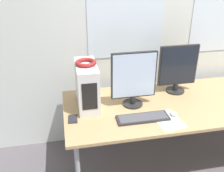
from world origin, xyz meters
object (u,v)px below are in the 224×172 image
at_px(pc_tower, 87,86).
at_px(monitor_main, 134,79).
at_px(mouse, 174,114).
at_px(keyboard, 143,118).
at_px(monitor_right_near, 178,69).
at_px(headphones, 86,63).
at_px(cell_phone, 73,119).

distance_m(pc_tower, monitor_main, 0.43).
bearing_deg(monitor_main, mouse, -38.99).
distance_m(pc_tower, mouse, 0.81).
xyz_separation_m(monitor_main, keyboard, (0.02, -0.25, -0.26)).
height_order(monitor_right_near, mouse, monitor_right_near).
relative_size(headphones, keyboard, 0.41).
distance_m(monitor_main, mouse, 0.47).
height_order(monitor_right_near, keyboard, monitor_right_near).
relative_size(headphones, monitor_right_near, 0.37).
xyz_separation_m(pc_tower, monitor_main, (0.41, -0.07, 0.06)).
xyz_separation_m(headphones, keyboard, (0.44, -0.32, -0.41)).
relative_size(keyboard, cell_phone, 3.49).
bearing_deg(pc_tower, cell_phone, -125.55).
height_order(pc_tower, monitor_main, monitor_main).
bearing_deg(pc_tower, monitor_right_near, 6.45).
height_order(headphones, keyboard, headphones).
height_order(monitor_main, keyboard, monitor_main).
relative_size(headphones, cell_phone, 1.42).
bearing_deg(mouse, pc_tower, 156.24).
height_order(monitor_main, cell_phone, monitor_main).
bearing_deg(cell_phone, pc_tower, 58.15).
bearing_deg(cell_phone, monitor_right_near, 20.25).
xyz_separation_m(monitor_right_near, mouse, (-0.20, -0.42, -0.24)).
bearing_deg(pc_tower, keyboard, -36.45).
bearing_deg(mouse, monitor_right_near, 65.00).
distance_m(monitor_main, monitor_right_near, 0.53).
height_order(pc_tower, monitor_right_near, monitor_right_near).
distance_m(headphones, monitor_main, 0.45).
height_order(monitor_main, mouse, monitor_main).
xyz_separation_m(monitor_main, monitor_right_near, (0.50, 0.17, -0.01)).
relative_size(monitor_right_near, keyboard, 1.09).
bearing_deg(mouse, headphones, 156.19).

